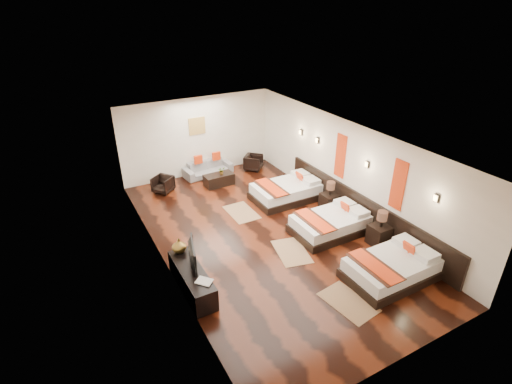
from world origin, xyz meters
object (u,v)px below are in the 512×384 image
nightstand_b (329,200)px  book (201,285)px  nightstand_a (380,233)px  tv_console (192,280)px  coffee_table (219,180)px  bed_mid (331,223)px  tv (189,254)px  bed_far (287,191)px  bed_near (392,268)px  figurine (179,246)px  armchair_left (163,184)px  sofa (208,168)px  table_plant (221,171)px  armchair_right (254,162)px

nightstand_b → book: bearing=-157.7°
nightstand_a → nightstand_b: size_ratio=1.04×
tv_console → coffee_table: bearing=59.7°
bed_mid → coffee_table: bed_mid is taller
tv → bed_mid: bearing=-71.7°
bed_far → bed_near: bearing=-90.0°
tv → figurine: 0.58m
tv → armchair_left: (0.82, 4.86, -0.55)m
nightstand_b → bed_near: bearing=-103.0°
tv_console → coffee_table: (2.70, 4.63, -0.08)m
tv_console → tv: size_ratio=1.94×
bed_near → figurine: figurine is taller
tv → sofa: tv is taller
bed_near → bed_mid: size_ratio=1.01×
armchair_left → table_plant: (1.94, -0.45, 0.26)m
bed_far → bed_mid: bearing=-90.0°
bed_near → figurine: 4.95m
table_plant → tv_console: bearing=-121.3°
bed_near → bed_far: 4.47m
bed_mid → figurine: bearing=175.2°
armchair_left → armchair_right: size_ratio=0.95×
bed_far → coffee_table: bed_far is taller
figurine → armchair_left: size_ratio=0.59×
bed_far → armchair_left: 4.11m
nightstand_a → tv_console: (-4.94, 0.67, -0.07)m
tv → table_plant: size_ratio=3.61×
tv → armchair_right: 6.66m
tv_console → sofa: bearing=64.2°
armchair_left → table_plant: table_plant is taller
nightstand_a → sofa: bearing=109.7°
bed_mid → armchair_right: 4.82m
bed_far → table_plant: bearing=125.4°
tv → book: bearing=-168.3°
bed_near → armchair_right: bed_near is taller
bed_far → tv: tv is taller
figurine → coffee_table: figurine is taller
bed_mid → nightstand_a: 1.31m
bed_mid → bed_far: (0.00, 2.24, 0.01)m
bed_far → sofa: bed_far is taller
bed_mid → tv_console: size_ratio=1.16×
bed_mid → coffee_table: bearing=109.4°
tv_console → bed_near: bearing=-23.6°
nightstand_b → table_plant: nightstand_b is taller
book → coffee_table: 5.90m
table_plant → bed_far: bearing=-54.6°
nightstand_b → tv_console: 5.14m
figurine → sofa: 5.57m
bed_near → nightstand_a: size_ratio=2.16×
nightstand_b → armchair_right: 3.85m
armchair_left → armchair_right: (3.52, 0.17, 0.01)m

